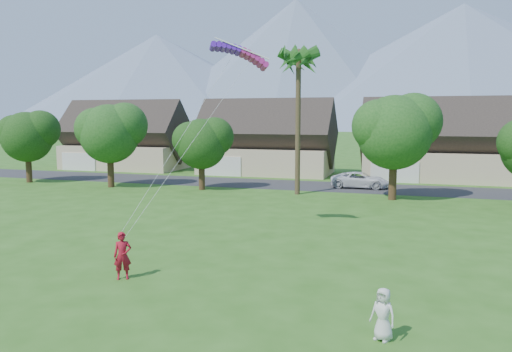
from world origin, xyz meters
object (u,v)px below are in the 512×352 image
at_px(kite_flyer, 123,256).
at_px(parked_car, 360,180).
at_px(parafoil_kite, 241,52).
at_px(watcher, 383,314).

bearing_deg(kite_flyer, parked_car, 47.13).
xyz_separation_m(parked_car, parafoil_kite, (-4.55, -21.29, 9.49)).
distance_m(parked_car, parafoil_kite, 23.75).
height_order(kite_flyer, parafoil_kite, parafoil_kite).
xyz_separation_m(kite_flyer, watcher, (10.67, -2.65, -0.19)).
relative_size(kite_flyer, watcher, 1.23).
relative_size(kite_flyer, parked_car, 0.37).
relative_size(kite_flyer, parafoil_kite, 0.57).
relative_size(watcher, parked_car, 0.30).
xyz_separation_m(watcher, parafoil_kite, (-8.43, 11.28, 9.43)).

